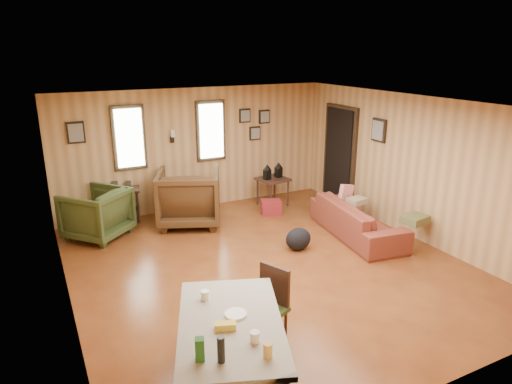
% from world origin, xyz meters
% --- Properties ---
extents(room, '(5.54, 6.04, 2.44)m').
position_xyz_m(room, '(0.17, 0.27, 1.21)').
color(room, brown).
rests_on(room, ground).
extents(sofa, '(0.88, 2.12, 0.80)m').
position_xyz_m(sofa, '(1.92, 0.33, 0.40)').
color(sofa, maroon).
rests_on(sofa, ground).
extents(recliner_brown, '(1.41, 1.37, 1.13)m').
position_xyz_m(recliner_brown, '(-0.47, 2.17, 0.56)').
color(recliner_brown, '#442A14').
rests_on(recliner_brown, ground).
extents(recliner_green, '(1.25, 1.25, 0.94)m').
position_xyz_m(recliner_green, '(-2.08, 2.29, 0.47)').
color(recliner_green, '#36421E').
rests_on(recliner_green, ground).
extents(end_table, '(0.72, 0.67, 0.77)m').
position_xyz_m(end_table, '(-1.51, 2.93, 0.43)').
color(end_table, '#3C231A').
rests_on(end_table, ground).
extents(side_table, '(0.64, 0.64, 0.90)m').
position_xyz_m(side_table, '(1.39, 2.38, 0.61)').
color(side_table, '#3C231A').
rests_on(side_table, ground).
extents(cooler, '(0.45, 0.38, 0.27)m').
position_xyz_m(cooler, '(1.12, 1.95, 0.14)').
color(cooler, maroon).
rests_on(cooler, ground).
extents(backpack, '(0.45, 0.35, 0.37)m').
position_xyz_m(backpack, '(0.71, 0.29, 0.18)').
color(backpack, black).
rests_on(backpack, ground).
extents(sofa_pillows, '(0.67, 1.70, 0.35)m').
position_xyz_m(sofa_pillows, '(2.31, 0.19, 0.50)').
color(sofa_pillows, brown).
rests_on(sofa_pillows, sofa).
extents(dining_table, '(1.41, 1.77, 1.01)m').
position_xyz_m(dining_table, '(-1.57, -2.18, 0.72)').
color(dining_table, '#9F9685').
rests_on(dining_table, ground).
extents(dining_chair, '(0.53, 0.53, 0.89)m').
position_xyz_m(dining_chair, '(-0.88, -1.63, 0.50)').
color(dining_chair, '#36421E').
rests_on(dining_chair, ground).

